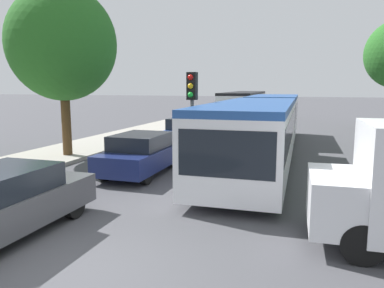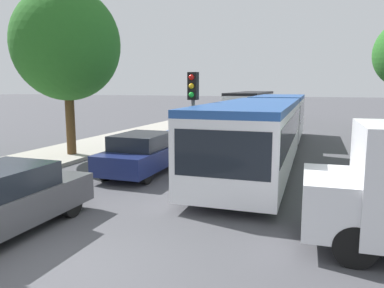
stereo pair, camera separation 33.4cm
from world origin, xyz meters
TOP-DOWN VIEW (x-y plane):
  - ground_plane at (0.00, 0.00)m, footprint 200.00×200.00m
  - kerb_strip_left at (-6.58, 13.44)m, footprint 3.20×36.89m
  - articulated_bus at (1.71, 11.13)m, footprint 2.87×16.41m
  - city_bus_rear at (-1.95, 26.89)m, footprint 2.88×11.38m
  - queued_car_graphite at (-2.06, 0.82)m, footprint 1.68×3.95m
  - queued_car_navy at (-1.76, 6.50)m, footprint 1.68×3.95m
  - queued_car_blue at (-1.92, 12.20)m, footprint 1.78×4.19m
  - traffic_light at (-0.14, 6.99)m, footprint 0.33×0.37m
  - tree_left_mid at (-5.95, 8.18)m, footprint 4.27×4.27m

SIDE VIEW (x-z plane):
  - ground_plane at x=0.00m, z-range 0.00..0.00m
  - kerb_strip_left at x=-6.58m, z-range 0.00..0.14m
  - queued_car_graphite at x=-2.06m, z-range 0.01..1.38m
  - queued_car_navy at x=-1.76m, z-range 0.01..1.38m
  - queued_car_blue at x=-1.92m, z-range 0.01..1.47m
  - articulated_bus at x=1.71m, z-range 0.19..2.62m
  - city_bus_rear at x=-1.95m, z-range 0.19..2.62m
  - traffic_light at x=-0.14m, z-range 0.80..4.20m
  - tree_left_mid at x=-5.95m, z-range 1.06..7.91m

